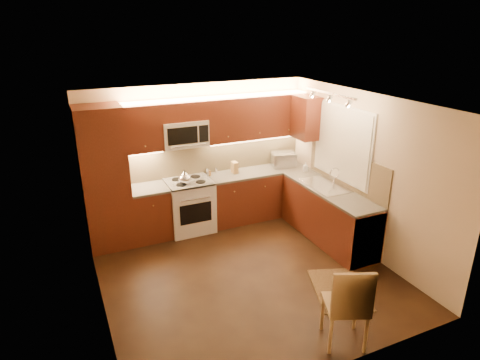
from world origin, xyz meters
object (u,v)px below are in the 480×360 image
microwave (184,133)px  dining_chair (346,303)px  sink (325,182)px  soap_bottle (305,167)px  stove (190,205)px  knife_block (235,167)px  kettle (185,177)px  toaster_oven (283,159)px

microwave → dining_chair: bearing=-78.4°
sink → soap_bottle: bearing=81.6°
stove → knife_block: (0.90, 0.10, 0.54)m
knife_block → dining_chair: size_ratio=0.20×
stove → soap_bottle: 2.21m
kettle → dining_chair: bearing=-63.9°
sink → knife_block: knife_block is taller
toaster_oven → microwave: bearing=-167.0°
toaster_oven → sink: bearing=-69.7°
dining_chair → stove: bearing=124.3°
stove → soap_bottle: size_ratio=5.61×
dining_chair → knife_block: bearing=109.3°
sink → dining_chair: (-1.28, -2.25, -0.46)m
stove → sink: size_ratio=1.07×
soap_bottle → dining_chair: soap_bottle is taller
soap_bottle → kettle: bearing=-163.3°
microwave → sink: 2.48m
knife_block → microwave: bearing=178.8°
stove → microwave: (0.00, 0.14, 1.26)m
sink → soap_bottle: (0.11, 0.77, 0.01)m
soap_bottle → knife_block: bearing=-177.4°
toaster_oven → knife_block: bearing=-166.6°
stove → sink: bearing=-29.4°
knife_block → stove: bearing=-172.6°
knife_block → dining_chair: 3.51m
toaster_oven → soap_bottle: size_ratio=2.66×
microwave → sink: microwave is taller
stove → dining_chair: bearing=-78.0°
dining_chair → microwave: bearing=123.8°
soap_bottle → dining_chair: (-1.39, -3.02, -0.47)m
microwave → soap_bottle: microwave is taller
soap_bottle → dining_chair: 3.36m
microwave → dining_chair: (0.72, -3.51, -1.20)m
kettle → soap_bottle: (2.21, -0.24, -0.06)m
microwave → dining_chair: 3.78m
kettle → knife_block: (1.00, 0.21, -0.04)m
knife_block → dining_chair: knife_block is taller
stove → dining_chair: dining_chair is taller
microwave → soap_bottle: 2.29m
knife_block → soap_bottle: (1.21, -0.45, -0.02)m
sink → knife_block: 1.64m
microwave → sink: (2.00, -1.26, -0.74)m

